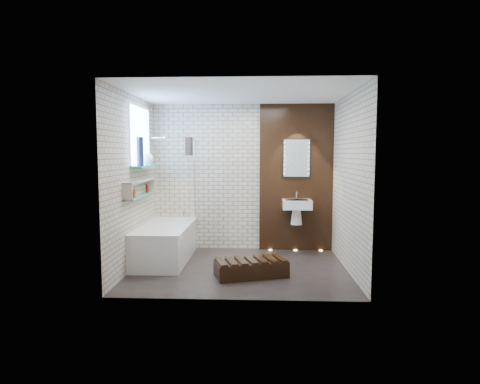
{
  "coord_description": "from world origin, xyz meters",
  "views": [
    {
      "loc": [
        0.28,
        -5.97,
        1.74
      ],
      "look_at": [
        0.0,
        0.15,
        1.15
      ],
      "focal_mm": 30.38,
      "sensor_mm": 36.0,
      "label": 1
    }
  ],
  "objects_px": {
    "bathtub": "(166,242)",
    "washbasin": "(297,208)",
    "bath_screen": "(191,180)",
    "led_mirror": "(297,158)",
    "walnut_step": "(251,269)"
  },
  "relations": [
    {
      "from": "bathtub",
      "to": "washbasin",
      "type": "xyz_separation_m",
      "value": [
        2.17,
        0.62,
        0.5
      ]
    },
    {
      "from": "bathtub",
      "to": "walnut_step",
      "type": "bearing_deg",
      "value": -30.22
    },
    {
      "from": "bath_screen",
      "to": "led_mirror",
      "type": "height_order",
      "value": "led_mirror"
    },
    {
      "from": "walnut_step",
      "to": "bathtub",
      "type": "bearing_deg",
      "value": 149.78
    },
    {
      "from": "bath_screen",
      "to": "led_mirror",
      "type": "relative_size",
      "value": 2.0
    },
    {
      "from": "bathtub",
      "to": "walnut_step",
      "type": "relative_size",
      "value": 1.74
    },
    {
      "from": "bathtub",
      "to": "washbasin",
      "type": "bearing_deg",
      "value": 16.01
    },
    {
      "from": "bathtub",
      "to": "walnut_step",
      "type": "height_order",
      "value": "bathtub"
    },
    {
      "from": "washbasin",
      "to": "led_mirror",
      "type": "xyz_separation_m",
      "value": [
        0.0,
        0.16,
        0.86
      ]
    },
    {
      "from": "bath_screen",
      "to": "walnut_step",
      "type": "distance_m",
      "value": 2.01
    },
    {
      "from": "washbasin",
      "to": "bath_screen",
      "type": "bearing_deg",
      "value": -174.22
    },
    {
      "from": "bathtub",
      "to": "led_mirror",
      "type": "xyz_separation_m",
      "value": [
        2.17,
        0.78,
        1.36
      ]
    },
    {
      "from": "led_mirror",
      "to": "bath_screen",
      "type": "bearing_deg",
      "value": -169.34
    },
    {
      "from": "washbasin",
      "to": "bathtub",
      "type": "bearing_deg",
      "value": -163.99
    },
    {
      "from": "bathtub",
      "to": "washbasin",
      "type": "height_order",
      "value": "washbasin"
    }
  ]
}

